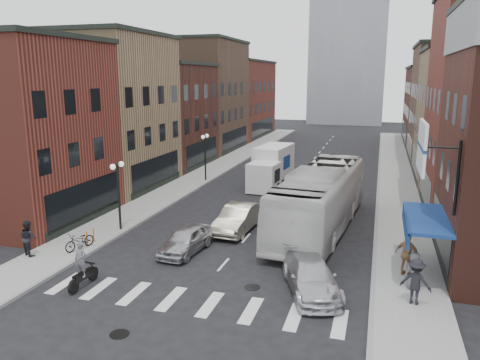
# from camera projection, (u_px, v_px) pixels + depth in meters

# --- Properties ---
(ground) EXTENTS (160.00, 160.00, 0.00)m
(ground) POSITION_uv_depth(u_px,v_px,m) (216.00, 273.00, 21.69)
(ground) COLOR black
(ground) RESTS_ON ground
(sidewalk_left) EXTENTS (3.00, 74.00, 0.15)m
(sidewalk_left) POSITION_uv_depth(u_px,v_px,m) (210.00, 171.00, 44.64)
(sidewalk_left) COLOR gray
(sidewalk_left) RESTS_ON ground
(sidewalk_right) EXTENTS (3.00, 74.00, 0.15)m
(sidewalk_right) POSITION_uv_depth(u_px,v_px,m) (397.00, 183.00, 39.85)
(sidewalk_right) COLOR gray
(sidewalk_right) RESTS_ON ground
(curb_left) EXTENTS (0.20, 74.00, 0.16)m
(curb_left) POSITION_uv_depth(u_px,v_px,m) (225.00, 173.00, 44.23)
(curb_left) COLOR gray
(curb_left) RESTS_ON ground
(curb_right) EXTENTS (0.20, 74.00, 0.16)m
(curb_right) POSITION_uv_depth(u_px,v_px,m) (378.00, 182.00, 40.29)
(curb_right) COLOR gray
(curb_right) RESTS_ON ground
(crosswalk_stripes) EXTENTS (12.00, 2.20, 0.01)m
(crosswalk_stripes) POSITION_uv_depth(u_px,v_px,m) (192.00, 302.00, 18.89)
(crosswalk_stripes) COLOR silver
(crosswalk_stripes) RESTS_ON ground
(bldg_left_near) EXTENTS (10.30, 9.20, 11.30)m
(bldg_left_near) POSITION_uv_depth(u_px,v_px,m) (12.00, 130.00, 28.91)
(bldg_left_near) COLOR maroon
(bldg_left_near) RESTS_ON ground
(bldg_left_mid_a) EXTENTS (10.30, 10.20, 12.30)m
(bldg_left_mid_a) POSITION_uv_depth(u_px,v_px,m) (99.00, 112.00, 37.68)
(bldg_left_mid_a) COLOR #8F764F
(bldg_left_mid_a) RESTS_ON ground
(bldg_left_mid_b) EXTENTS (10.30, 10.20, 10.30)m
(bldg_left_mid_b) POSITION_uv_depth(u_px,v_px,m) (156.00, 115.00, 47.25)
(bldg_left_mid_b) COLOR #432018
(bldg_left_mid_b) RESTS_ON ground
(bldg_left_far_a) EXTENTS (10.30, 12.20, 13.30)m
(bldg_left_far_a) POSITION_uv_depth(u_px,v_px,m) (196.00, 96.00, 57.21)
(bldg_left_far_a) COLOR brown
(bldg_left_far_a) RESTS_ON ground
(bldg_left_far_b) EXTENTS (10.30, 16.20, 11.30)m
(bldg_left_far_b) POSITION_uv_depth(u_px,v_px,m) (231.00, 99.00, 70.51)
(bldg_left_far_b) COLOR maroon
(bldg_left_far_b) RESTS_ON ground
(bldg_right_far_a) EXTENTS (10.30, 12.20, 12.30)m
(bldg_right_far_a) POSITION_uv_depth(u_px,v_px,m) (463.00, 104.00, 48.86)
(bldg_right_far_a) COLOR brown
(bldg_right_far_a) RESTS_ON ground
(bldg_right_far_b) EXTENTS (10.30, 16.20, 10.30)m
(bldg_right_far_b) POSITION_uv_depth(u_px,v_px,m) (446.00, 106.00, 62.17)
(bldg_right_far_b) COLOR #432018
(bldg_right_far_b) RESTS_ON ground
(awning_blue) EXTENTS (1.80, 5.00, 0.78)m
(awning_blue) POSITION_uv_depth(u_px,v_px,m) (422.00, 220.00, 20.95)
(awning_blue) COLOR navy
(awning_blue) RESTS_ON ground
(billboard_sign) EXTENTS (1.52, 3.00, 3.70)m
(billboard_sign) POSITION_uv_depth(u_px,v_px,m) (424.00, 148.00, 18.42)
(billboard_sign) COLOR black
(billboard_sign) RESTS_ON ground
(streetlamp_near) EXTENTS (0.32, 1.22, 4.11)m
(streetlamp_near) POSITION_uv_depth(u_px,v_px,m) (118.00, 183.00, 26.89)
(streetlamp_near) COLOR black
(streetlamp_near) RESTS_ON ground
(streetlamp_far) EXTENTS (0.32, 1.22, 4.11)m
(streetlamp_far) POSITION_uv_depth(u_px,v_px,m) (205.00, 148.00, 39.98)
(streetlamp_far) COLOR black
(streetlamp_far) RESTS_ON ground
(bike_rack) EXTENTS (0.08, 0.68, 0.80)m
(bike_rack) POSITION_uv_depth(u_px,v_px,m) (90.00, 237.00, 24.93)
(bike_rack) COLOR #D8590C
(bike_rack) RESTS_ON sidewalk_left
(box_truck) EXTENTS (2.74, 7.61, 3.23)m
(box_truck) POSITION_uv_depth(u_px,v_px,m) (271.00, 167.00, 38.73)
(box_truck) COLOR silver
(box_truck) RESTS_ON ground
(motorcycle_rider) EXTENTS (0.60, 2.03, 2.07)m
(motorcycle_rider) POSITION_uv_depth(u_px,v_px,m) (82.00, 266.00, 20.00)
(motorcycle_rider) COLOR black
(motorcycle_rider) RESTS_ON ground
(transit_bus) EXTENTS (4.39, 13.67, 3.74)m
(transit_bus) POSITION_uv_depth(u_px,v_px,m) (321.00, 199.00, 27.58)
(transit_bus) COLOR silver
(transit_bus) RESTS_ON ground
(sedan_left_near) EXTENTS (1.97, 4.13, 1.36)m
(sedan_left_near) POSITION_uv_depth(u_px,v_px,m) (186.00, 240.00, 24.09)
(sedan_left_near) COLOR #B3B3B8
(sedan_left_near) RESTS_ON ground
(sedan_left_far) EXTENTS (1.91, 4.78, 1.54)m
(sedan_left_far) POSITION_uv_depth(u_px,v_px,m) (238.00, 218.00, 27.44)
(sedan_left_far) COLOR #B7AE94
(sedan_left_far) RESTS_ON ground
(curb_car) EXTENTS (3.48, 5.10, 1.37)m
(curb_car) POSITION_uv_depth(u_px,v_px,m) (311.00, 276.00, 19.65)
(curb_car) COLOR silver
(curb_car) RESTS_ON ground
(parked_bicycle) EXTENTS (1.09, 1.87, 0.93)m
(parked_bicycle) POSITION_uv_depth(u_px,v_px,m) (80.00, 241.00, 24.16)
(parked_bicycle) COLOR black
(parked_bicycle) RESTS_ON sidewalk_left
(ped_left_solo) EXTENTS (1.00, 0.80, 1.80)m
(ped_left_solo) POSITION_uv_depth(u_px,v_px,m) (28.00, 238.00, 23.29)
(ped_left_solo) COLOR black
(ped_left_solo) RESTS_ON sidewalk_left
(ped_right_a) EXTENTS (1.30, 0.88, 1.85)m
(ped_right_a) POSITION_uv_depth(u_px,v_px,m) (416.00, 282.00, 18.26)
(ped_right_a) COLOR black
(ped_right_a) RESTS_ON sidewalk_right
(ped_right_b) EXTENTS (1.28, 1.05, 1.96)m
(ped_right_b) POSITION_uv_depth(u_px,v_px,m) (407.00, 255.00, 20.87)
(ped_right_b) COLOR #966F4C
(ped_right_b) RESTS_ON sidewalk_right
(ped_right_c) EXTENTS (0.93, 0.84, 1.59)m
(ped_right_c) POSITION_uv_depth(u_px,v_px,m) (414.00, 271.00, 19.59)
(ped_right_c) COLOR #585A5F
(ped_right_c) RESTS_ON sidewalk_right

